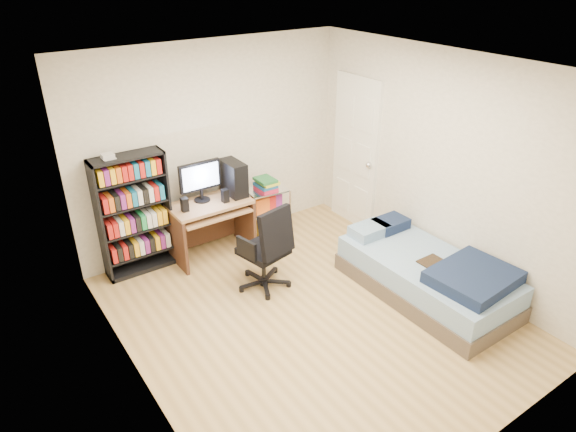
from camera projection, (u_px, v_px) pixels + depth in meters
room at (313, 206)px, 4.73m from camera, size 3.58×4.08×2.58m
media_shelf at (134, 214)px, 5.75m from camera, size 0.80×0.27×1.48m
computer_desk at (215, 204)px, 6.16m from camera, size 0.95×0.55×1.19m
office_chair at (266, 262)px, 5.61m from camera, size 0.70×0.70×1.00m
wire_cart at (267, 199)px, 6.53m from camera, size 0.55×0.43×0.83m
bed at (428, 275)px, 5.52m from camera, size 0.96×1.92×0.55m
door at (355, 153)px, 6.70m from camera, size 0.12×0.80×2.00m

